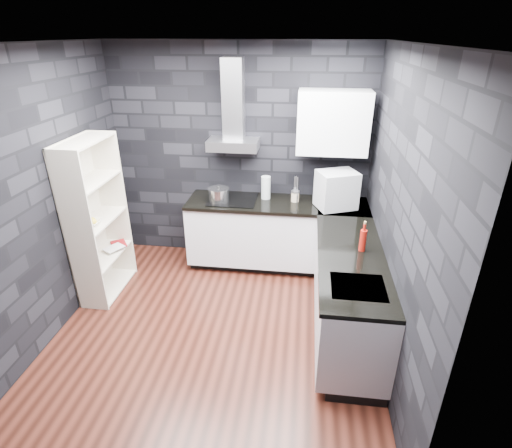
% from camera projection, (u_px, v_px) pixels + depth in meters
% --- Properties ---
extents(ground, '(3.20, 3.20, 0.00)m').
position_uv_depth(ground, '(217.00, 327.00, 4.15)').
color(ground, '#491E15').
extents(ceiling, '(3.20, 3.20, 0.00)m').
position_uv_depth(ceiling, '(202.00, 42.00, 2.97)').
color(ceiling, white).
extents(wall_back, '(3.20, 0.05, 2.70)m').
position_uv_depth(wall_back, '(240.00, 157.00, 5.01)').
color(wall_back, black).
rests_on(wall_back, ground).
extents(wall_front, '(3.20, 0.05, 2.70)m').
position_uv_depth(wall_front, '(140.00, 330.00, 2.11)').
color(wall_front, black).
rests_on(wall_front, ground).
extents(wall_left, '(0.05, 3.20, 2.70)m').
position_uv_depth(wall_left, '(42.00, 199.00, 3.75)').
color(wall_left, black).
rests_on(wall_left, ground).
extents(wall_right, '(0.05, 3.20, 2.70)m').
position_uv_depth(wall_right, '(398.00, 218.00, 3.37)').
color(wall_right, black).
rests_on(wall_right, ground).
extents(toekick_back, '(2.18, 0.50, 0.10)m').
position_uv_depth(toekick_back, '(276.00, 260.00, 5.27)').
color(toekick_back, black).
rests_on(toekick_back, ground).
extents(toekick_right, '(0.50, 1.78, 0.10)m').
position_uv_depth(toekick_right, '(348.00, 328.00, 4.06)').
color(toekick_right, black).
rests_on(toekick_right, ground).
extents(counter_back_cab, '(2.20, 0.60, 0.76)m').
position_uv_depth(counter_back_cab, '(276.00, 233.00, 5.04)').
color(counter_back_cab, white).
rests_on(counter_back_cab, ground).
extents(counter_right_cab, '(0.60, 1.80, 0.76)m').
position_uv_depth(counter_right_cab, '(348.00, 293.00, 3.88)').
color(counter_right_cab, white).
rests_on(counter_right_cab, ground).
extents(counter_back_top, '(2.20, 0.62, 0.04)m').
position_uv_depth(counter_back_top, '(277.00, 204.00, 4.86)').
color(counter_back_top, black).
rests_on(counter_back_top, counter_back_cab).
extents(counter_right_top, '(0.62, 1.80, 0.04)m').
position_uv_depth(counter_right_top, '(351.00, 257.00, 3.71)').
color(counter_right_top, black).
rests_on(counter_right_top, counter_right_cab).
extents(counter_corner_top, '(0.62, 0.62, 0.04)m').
position_uv_depth(counter_corner_top, '(344.00, 207.00, 4.78)').
color(counter_corner_top, black).
rests_on(counter_corner_top, counter_right_cab).
extents(hood_body, '(0.60, 0.34, 0.12)m').
position_uv_depth(hood_body, '(233.00, 144.00, 4.75)').
color(hood_body, '#ACACB1').
rests_on(hood_body, wall_back).
extents(hood_chimney, '(0.24, 0.20, 0.90)m').
position_uv_depth(hood_chimney, '(233.00, 99.00, 4.59)').
color(hood_chimney, '#ACACB1').
rests_on(hood_chimney, hood_body).
extents(upper_cabinet, '(0.80, 0.35, 0.70)m').
position_uv_depth(upper_cabinet, '(333.00, 123.00, 4.49)').
color(upper_cabinet, white).
rests_on(upper_cabinet, wall_back).
extents(cooktop, '(0.58, 0.50, 0.01)m').
position_uv_depth(cooktop, '(233.00, 199.00, 4.92)').
color(cooktop, black).
rests_on(cooktop, counter_back_top).
extents(sink_rim, '(0.44, 0.40, 0.01)m').
position_uv_depth(sink_rim, '(358.00, 287.00, 3.25)').
color(sink_rim, '#ACACB1').
rests_on(sink_rim, counter_right_top).
extents(pot, '(0.29, 0.29, 0.14)m').
position_uv_depth(pot, '(219.00, 195.00, 4.85)').
color(pot, silver).
rests_on(pot, cooktop).
extents(glass_vase, '(0.14, 0.14, 0.28)m').
position_uv_depth(glass_vase, '(266.00, 188.00, 4.91)').
color(glass_vase, silver).
rests_on(glass_vase, counter_back_top).
extents(storage_jar, '(0.10, 0.10, 0.12)m').
position_uv_depth(storage_jar, '(295.00, 197.00, 4.86)').
color(storage_jar, '#C2AE8D').
rests_on(storage_jar, counter_back_top).
extents(utensil_crock, '(0.12, 0.12, 0.12)m').
position_uv_depth(utensil_crock, '(295.00, 197.00, 4.86)').
color(utensil_crock, silver).
rests_on(utensil_crock, counter_back_top).
extents(appliance_garage, '(0.53, 0.47, 0.43)m').
position_uv_depth(appliance_garage, '(336.00, 190.00, 4.61)').
color(appliance_garage, '#BBBDC3').
rests_on(appliance_garage, counter_back_top).
extents(red_bottle, '(0.08, 0.08, 0.21)m').
position_uv_depth(red_bottle, '(363.00, 240.00, 3.74)').
color(red_bottle, maroon).
rests_on(red_bottle, counter_right_top).
extents(bookshelf, '(0.36, 0.81, 1.80)m').
position_uv_depth(bookshelf, '(98.00, 220.00, 4.39)').
color(bookshelf, beige).
rests_on(bookshelf, ground).
extents(fruit_bowl, '(0.23, 0.23, 0.05)m').
position_uv_depth(fruit_bowl, '(91.00, 223.00, 4.25)').
color(fruit_bowl, white).
rests_on(fruit_bowl, bookshelf).
extents(book_red, '(0.14, 0.11, 0.22)m').
position_uv_depth(book_red, '(110.00, 238.00, 4.71)').
color(book_red, maroon).
rests_on(book_red, bookshelf).
extents(book_second, '(0.14, 0.10, 0.22)m').
position_uv_depth(book_second, '(109.00, 239.00, 4.65)').
color(book_second, '#B2B2B2').
rests_on(book_second, bookshelf).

